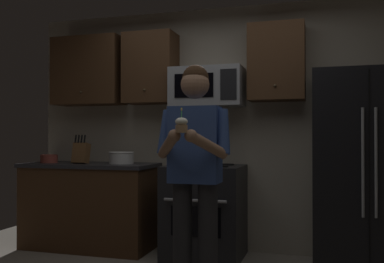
# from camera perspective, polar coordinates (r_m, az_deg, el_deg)

# --- Properties ---
(wall_back) EXTENTS (4.40, 0.10, 2.60)m
(wall_back) POSITION_cam_1_polar(r_m,az_deg,el_deg) (4.74, 4.61, 0.41)
(wall_back) COLOR #B7AD99
(wall_back) RESTS_ON ground
(oven_range) EXTENTS (0.76, 0.70, 0.93)m
(oven_range) POSITION_cam_1_polar(r_m,az_deg,el_deg) (4.46, 1.66, -10.35)
(oven_range) COLOR black
(oven_range) RESTS_ON ground
(microwave) EXTENTS (0.74, 0.41, 0.40)m
(microwave) POSITION_cam_1_polar(r_m,az_deg,el_deg) (4.54, 2.04, 5.77)
(microwave) COLOR #9EA0A5
(refrigerator) EXTENTS (0.90, 0.75, 1.80)m
(refrigerator) POSITION_cam_1_polar(r_m,az_deg,el_deg) (4.24, 21.61, -4.83)
(refrigerator) COLOR black
(refrigerator) RESTS_ON ground
(cabinet_row_upper) EXTENTS (2.78, 0.36, 0.76)m
(cabinet_row_upper) POSITION_cam_1_polar(r_m,az_deg,el_deg) (4.79, -4.55, 8.21)
(cabinet_row_upper) COLOR #4C301C
(counter_left) EXTENTS (1.44, 0.66, 0.92)m
(counter_left) POSITION_cam_1_polar(r_m,az_deg,el_deg) (4.96, -13.15, -9.34)
(counter_left) COLOR #4C301C
(counter_left) RESTS_ON ground
(knife_block) EXTENTS (0.16, 0.15, 0.32)m
(knife_block) POSITION_cam_1_polar(r_m,az_deg,el_deg) (4.91, -14.26, -2.71)
(knife_block) COLOR brown
(knife_block) RESTS_ON counter_left
(bowl_large_white) EXTENTS (0.28, 0.28, 0.13)m
(bowl_large_white) POSITION_cam_1_polar(r_m,az_deg,el_deg) (4.76, -9.17, -3.35)
(bowl_large_white) COLOR white
(bowl_large_white) RESTS_ON counter_left
(bowl_small_colored) EXTENTS (0.19, 0.19, 0.09)m
(bowl_small_colored) POSITION_cam_1_polar(r_m,az_deg,el_deg) (5.13, -18.12, -3.36)
(bowl_small_colored) COLOR #B24C3F
(bowl_small_colored) RESTS_ON counter_left
(person) EXTENTS (0.60, 0.48, 1.76)m
(person) POSITION_cam_1_polar(r_m,az_deg,el_deg) (3.33, 0.35, -4.39)
(person) COLOR #262628
(person) RESTS_ON ground
(cupcake) EXTENTS (0.09, 0.09, 0.17)m
(cupcake) POSITION_cam_1_polar(r_m,az_deg,el_deg) (3.01, -1.38, 0.87)
(cupcake) COLOR #A87F56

